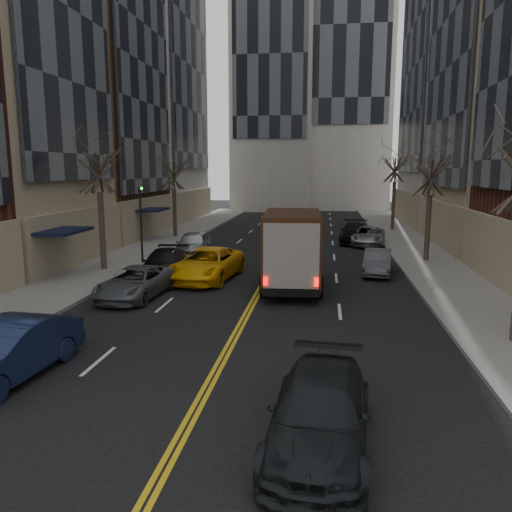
% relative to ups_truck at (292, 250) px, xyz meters
% --- Properties ---
extents(sidewalk_left, '(4.00, 66.00, 0.15)m').
position_rel_ups_truck_xyz_m(sidewalk_left, '(-10.42, 9.40, -1.71)').
color(sidewalk_left, slate).
rests_on(sidewalk_left, ground).
extents(sidewalk_right, '(4.00, 66.00, 0.15)m').
position_rel_ups_truck_xyz_m(sidewalk_right, '(7.58, 9.40, -1.71)').
color(sidewalk_right, slate).
rests_on(sidewalk_right, ground).
extents(streetwall_left, '(14.00, 49.50, 36.00)m').
position_rel_ups_truck_xyz_m(streetwall_left, '(-17.72, 13.30, 13.78)').
color(streetwall_left, '#562319').
rests_on(streetwall_left, ground).
extents(tree_lf_mid, '(3.20, 3.20, 8.91)m').
position_rel_ups_truck_xyz_m(tree_lf_mid, '(-10.22, 2.40, 4.82)').
color(tree_lf_mid, '#382D23').
rests_on(tree_lf_mid, sidewalk_left).
extents(tree_lf_far, '(3.20, 3.20, 8.12)m').
position_rel_ups_truck_xyz_m(tree_lf_far, '(-10.22, 15.40, 4.24)').
color(tree_lf_far, '#382D23').
rests_on(tree_lf_far, sidewalk_left).
extents(tree_rt_mid, '(3.20, 3.20, 8.32)m').
position_rel_ups_truck_xyz_m(tree_rt_mid, '(7.38, 7.40, 4.39)').
color(tree_rt_mid, '#382D23').
rests_on(tree_rt_mid, sidewalk_right).
extents(tree_rt_far, '(3.20, 3.20, 9.11)m').
position_rel_ups_truck_xyz_m(tree_rt_far, '(7.38, 22.40, 4.96)').
color(tree_rt_far, '#382D23').
rests_on(tree_rt_far, sidewalk_right).
extents(traffic_signal, '(0.29, 0.26, 4.70)m').
position_rel_ups_truck_xyz_m(traffic_signal, '(-8.81, 4.40, 1.04)').
color(traffic_signal, black).
rests_on(traffic_signal, sidewalk_left).
extents(ups_truck, '(2.90, 6.57, 3.54)m').
position_rel_ups_truck_xyz_m(ups_truck, '(0.00, 0.00, 0.00)').
color(ups_truck, black).
rests_on(ups_truck, ground).
extents(observer_sedan, '(2.29, 4.89, 1.38)m').
position_rel_ups_truck_xyz_m(observer_sedan, '(1.40, -13.18, -1.09)').
color(observer_sedan, black).
rests_on(observer_sedan, ground).
extents(taxi, '(3.18, 5.83, 1.55)m').
position_rel_ups_truck_xyz_m(taxi, '(-4.28, 1.21, -1.01)').
color(taxi, '#F2B10A').
rests_on(taxi, ground).
extents(pedestrian, '(0.68, 0.80, 1.87)m').
position_rel_ups_truck_xyz_m(pedestrian, '(0.35, 1.38, -0.85)').
color(pedestrian, black).
rests_on(pedestrian, ground).
extents(parked_lf_b, '(2.01, 4.76, 1.53)m').
position_rel_ups_truck_xyz_m(parked_lf_b, '(-6.67, -11.09, -1.02)').
color(parked_lf_b, '#111A36').
rests_on(parked_lf_b, ground).
extents(parked_lf_c, '(2.49, 4.80, 1.29)m').
position_rel_ups_truck_xyz_m(parked_lf_c, '(-6.52, -2.60, -1.14)').
color(parked_lf_c, '#55595D').
rests_on(parked_lf_c, ground).
extents(parked_lf_d, '(2.34, 4.96, 1.40)m').
position_rel_ups_truck_xyz_m(parked_lf_d, '(-6.52, 1.35, -1.08)').
color(parked_lf_d, black).
rests_on(parked_lf_d, ground).
extents(parked_lf_e, '(2.35, 4.90, 1.62)m').
position_rel_ups_truck_xyz_m(parked_lf_e, '(-6.52, 7.08, -0.97)').
color(parked_lf_e, '#9EA1A5').
rests_on(parked_lf_e, ground).
extents(parked_rt_a, '(1.84, 4.01, 1.27)m').
position_rel_ups_truck_xyz_m(parked_rt_a, '(4.20, 3.65, -1.15)').
color(parked_rt_a, '#47494E').
rests_on(parked_rt_a, ground).
extents(parked_rt_b, '(2.84, 5.05, 1.33)m').
position_rel_ups_truck_xyz_m(parked_rt_b, '(4.59, 13.76, -1.12)').
color(parked_rt_b, '#9C9DA3').
rests_on(parked_rt_b, ground).
extents(parked_rt_c, '(2.53, 5.37, 1.51)m').
position_rel_ups_truck_xyz_m(parked_rt_c, '(3.68, 14.91, -1.03)').
color(parked_rt_c, black).
rests_on(parked_rt_c, ground).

